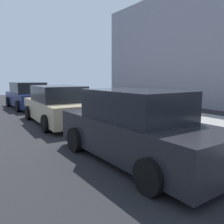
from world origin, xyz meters
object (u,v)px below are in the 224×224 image
Objects in this scene: suitcase_black_8 at (114,109)px; parked_car_navy_2 at (28,96)px; bollard_post at (93,105)px; suitcase_silver_4 at (140,115)px; suitcase_teal_2 at (156,119)px; parked_car_charcoal_0 at (135,128)px; suitcase_olive_0 at (179,121)px; suitcase_maroon_3 at (149,117)px; suitcase_teal_9 at (107,106)px; suitcase_black_1 at (167,121)px; suitcase_red_6 at (125,113)px; parked_car_beige_1 at (59,106)px; fire_hydrant at (100,104)px; suitcase_navy_5 at (131,112)px; suitcase_olive_7 at (119,109)px.

parked_car_navy_2 reaches higher than suitcase_black_8.
parked_car_navy_2 is at bearing 30.77° from bollard_post.
suitcase_teal_2 is at bearing 179.52° from suitcase_silver_4.
suitcase_black_8 is at bearing -27.05° from parked_car_charcoal_0.
suitcase_maroon_3 is at bearing -0.43° from suitcase_olive_0.
suitcase_teal_9 is at bearing 6.47° from suitcase_black_8.
suitcase_black_1 is at bearing 179.08° from suitcase_black_8.
suitcase_red_6 is 2.89m from parked_car_beige_1.
fire_hydrant is at bearing -0.19° from suitcase_black_8.
suitcase_olive_0 is 2.58m from suitcase_navy_5.
suitcase_black_1 is 4.11m from suitcase_teal_9.
suitcase_maroon_3 is at bearing -9.24° from suitcase_teal_2.
fire_hydrant is at bearing -67.50° from parked_car_beige_1.
suitcase_olive_0 is 1.44× the size of suitcase_red_6.
suitcase_silver_4 reaches higher than suitcase_black_1.
suitcase_silver_4 is 8.53m from parked_car_navy_2.
suitcase_teal_2 is at bearing 179.23° from fire_hydrant.
parked_car_charcoal_0 is (-7.08, 2.47, 0.30)m from bollard_post.
bollard_post is at bearing 3.41° from suitcase_teal_9.
suitcase_black_8 is 0.20× the size of parked_car_charcoal_0.
fire_hydrant is 0.61m from bollard_post.
parked_car_charcoal_0 reaches higher than parked_car_beige_1.
suitcase_silver_4 is at bearing -131.86° from parked_car_beige_1.
suitcase_maroon_3 is at bearing -177.83° from bollard_post.
fire_hydrant is 5.42m from parked_car_navy_2.
suitcase_red_6 is 0.12× the size of parked_car_beige_1.
parked_car_charcoal_0 reaches higher than bollard_post.
suitcase_teal_9 is (0.55, 0.06, 0.06)m from suitcase_black_8.
suitcase_red_6 is 2.95m from bollard_post.
suitcase_red_6 is 0.12× the size of parked_car_navy_2.
suitcase_navy_5 is at bearing 1.74° from suitcase_olive_0.
bollard_post is 7.50m from parked_car_charcoal_0.
fire_hydrant is 1.20× the size of bollard_post.
suitcase_black_1 is 0.99× the size of suitcase_olive_7.
suitcase_teal_2 is 4.20m from parked_car_beige_1.
fire_hydrant is (2.86, -0.07, 0.06)m from suitcase_navy_5.
parked_car_charcoal_0 is (-5.67, 2.56, 0.25)m from suitcase_teal_9.
suitcase_olive_7 reaches higher than suitcase_maroon_3.
parked_car_charcoal_0 is at bearing 155.74° from suitcase_teal_9.
suitcase_silver_4 is 1.11× the size of fire_hydrant.
fire_hydrant is (2.36, -0.05, 0.16)m from suitcase_red_6.
suitcase_black_1 is 5.51m from bollard_post.
bollard_post is at bearing 1.97° from suitcase_red_6.
bollard_post is at bearing 1.05° from suitcase_teal_2.
parked_car_beige_1 is (2.82, 2.64, 0.30)m from suitcase_maroon_3.
suitcase_olive_7 is (2.52, 0.01, 0.09)m from suitcase_teal_2.
suitcase_teal_2 is 9.49m from parked_car_navy_2.
suitcase_teal_9 is 0.82m from fire_hydrant.
suitcase_teal_2 is 3.03m from suitcase_black_8.
suitcase_teal_2 is 1.00m from suitcase_silver_4.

